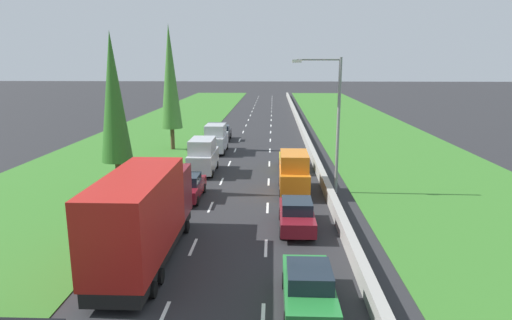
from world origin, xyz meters
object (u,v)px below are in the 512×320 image
Objects in this scene: poplar_tree_third at (170,77)px; orange_van_right_lane at (294,173)px; red_box_truck_left_lane at (144,215)px; silver_van_left_lane at (203,156)px; black_hatchback_left_lane at (223,133)px; maroon_sedan_left_lane at (188,187)px; maroon_sedan_right_lane at (297,215)px; yellow_sedan_right_lane at (290,160)px; street_light_mast at (333,116)px; green_sedan_right_lane at (309,288)px; poplar_tree_second at (114,98)px; silver_van_left_lane_fifth at (216,138)px.

orange_van_right_lane is at bearing -52.23° from poplar_tree_third.
red_box_truck_left_lane is 13.01m from orange_van_right_lane.
black_hatchback_left_lane is at bearing 90.69° from silver_van_left_lane.
maroon_sedan_right_lane is (6.76, -5.10, 0.00)m from maroon_sedan_left_lane.
black_hatchback_left_lane is (-0.19, 15.40, -0.56)m from silver_van_left_lane.
yellow_sedan_right_lane is at bearing -62.72° from black_hatchback_left_lane.
maroon_sedan_right_lane is 0.50× the size of street_light_mast.
maroon_sedan_left_lane is 14.59m from green_sedan_right_lane.
poplar_tree_second is 15.35m from poplar_tree_third.
black_hatchback_left_lane is 15.63m from yellow_sedan_right_lane.
red_box_truck_left_lane is 2.09× the size of green_sedan_right_lane.
black_hatchback_left_lane is 28.26m from maroon_sedan_right_lane.
red_box_truck_left_lane reaches higher than maroon_sedan_right_lane.
street_light_mast reaches higher than orange_van_right_lane.
maroon_sedan_left_lane is 0.42× the size of poplar_tree_second.
green_sedan_right_lane is 19.21m from poplar_tree_second.
silver_van_left_lane reaches higher than green_sedan_right_lane.
red_box_truck_left_lane is at bearing -111.65° from yellow_sedan_right_lane.
silver_van_left_lane_fifth is at bearing 125.20° from street_light_mast.
street_light_mast is (9.42, 1.74, 4.42)m from maroon_sedan_left_lane.
yellow_sedan_right_lane is (6.98, 1.51, -0.59)m from silver_van_left_lane.
poplar_tree_third is (0.23, 15.33, 0.84)m from poplar_tree_second.
poplar_tree_third is 20.58m from street_light_mast.
black_hatchback_left_lane is 0.80× the size of orange_van_right_lane.
silver_van_left_lane_fifth is 0.40× the size of poplar_tree_third.
silver_van_left_lane_fifth is at bearing 135.79° from yellow_sedan_right_lane.
red_box_truck_left_lane is 31.60m from black_hatchback_left_lane.
silver_van_left_lane_fifth is 16.90m from street_light_mast.
street_light_mast is at bearing -64.80° from black_hatchback_left_lane.
orange_van_right_lane is at bearing -90.08° from yellow_sedan_right_lane.
silver_van_left_lane_fifth is at bearing -88.59° from black_hatchback_left_lane.
maroon_sedan_left_lane is (0.10, 9.30, -1.37)m from red_box_truck_left_lane.
silver_van_left_lane is 8.31m from silver_van_left_lane_fifth.
silver_van_left_lane_fifth reaches higher than maroon_sedan_right_lane.
yellow_sedan_right_lane is at bearing 50.48° from maroon_sedan_left_lane.
black_hatchback_left_lane is at bearing 90.26° from red_box_truck_left_lane.
red_box_truck_left_lane is at bearing -130.78° from street_light_mast.
silver_van_left_lane and silver_van_left_lane_fifth have the same top height.
yellow_sedan_right_lane is at bearing 89.92° from orange_van_right_lane.
silver_van_left_lane_fifth is at bearing 103.74° from green_sedan_right_lane.
black_hatchback_left_lane is (-0.14, 31.58, -1.35)m from red_box_truck_left_lane.
orange_van_right_lane is at bearing -62.76° from silver_van_left_lane_fifth.
green_sedan_right_lane is at bearing -78.68° from black_hatchback_left_lane.
red_box_truck_left_lane is 16.19m from silver_van_left_lane.
black_hatchback_left_lane reaches higher than yellow_sedan_right_lane.
street_light_mast reaches higher than black_hatchback_left_lane.
orange_van_right_lane is at bearing 13.26° from maroon_sedan_left_lane.
poplar_tree_second is (-11.84, -7.13, 5.58)m from yellow_sedan_right_lane.
maroon_sedan_right_lane is (6.82, -11.98, -0.59)m from silver_van_left_lane.
yellow_sedan_right_lane is 15.59m from poplar_tree_third.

